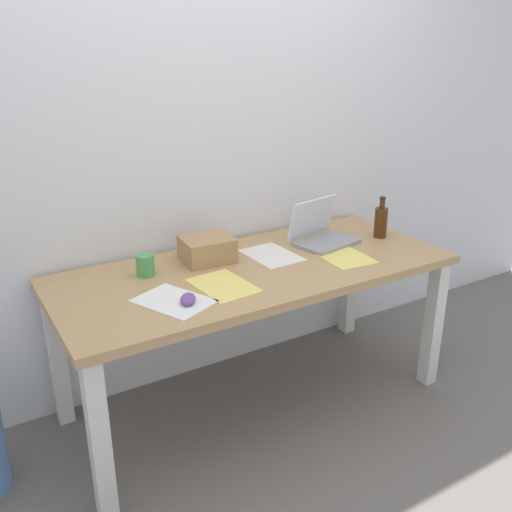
# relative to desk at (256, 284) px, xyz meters

# --- Properties ---
(ground_plane) EXTENTS (8.00, 8.00, 0.00)m
(ground_plane) POSITION_rel_desk_xyz_m (0.00, 0.00, -0.63)
(ground_plane) COLOR slate
(back_wall) EXTENTS (5.20, 0.08, 2.60)m
(back_wall) POSITION_rel_desk_xyz_m (0.00, 0.45, 0.67)
(back_wall) COLOR white
(back_wall) RESTS_ON ground
(desk) EXTENTS (1.83, 0.78, 0.72)m
(desk) POSITION_rel_desk_xyz_m (0.00, 0.00, 0.00)
(desk) COLOR tan
(desk) RESTS_ON ground
(laptop_right) EXTENTS (0.34, 0.29, 0.22)m
(laptop_right) POSITION_rel_desk_xyz_m (0.45, 0.10, 0.14)
(laptop_right) COLOR gray
(laptop_right) RESTS_ON desk
(beer_bottle) EXTENTS (0.07, 0.07, 0.22)m
(beer_bottle) POSITION_rel_desk_xyz_m (0.77, 0.02, 0.17)
(beer_bottle) COLOR #47280F
(beer_bottle) RESTS_ON desk
(computer_mouse) EXTENTS (0.10, 0.12, 0.03)m
(computer_mouse) POSITION_rel_desk_xyz_m (-0.43, -0.19, 0.11)
(computer_mouse) COLOR #724799
(computer_mouse) RESTS_ON desk
(cardboard_box) EXTENTS (0.24, 0.21, 0.11)m
(cardboard_box) POSITION_rel_desk_xyz_m (-0.16, 0.18, 0.15)
(cardboard_box) COLOR tan
(cardboard_box) RESTS_ON desk
(coffee_mug) EXTENTS (0.08, 0.08, 0.09)m
(coffee_mug) POSITION_rel_desk_xyz_m (-0.47, 0.16, 0.14)
(coffee_mug) COLOR #4C9E56
(coffee_mug) RESTS_ON desk
(paper_yellow_folder) EXTENTS (0.23, 0.31, 0.00)m
(paper_yellow_folder) POSITION_rel_desk_xyz_m (-0.23, -0.12, 0.09)
(paper_yellow_folder) COLOR #F4E06B
(paper_yellow_folder) RESTS_ON desk
(paper_sheet_front_left) EXTENTS (0.31, 0.36, 0.00)m
(paper_sheet_front_left) POSITION_rel_desk_xyz_m (-0.47, -0.15, 0.09)
(paper_sheet_front_left) COLOR white
(paper_sheet_front_left) RESTS_ON desk
(paper_sheet_front_right) EXTENTS (0.23, 0.31, 0.00)m
(paper_sheet_front_right) POSITION_rel_desk_xyz_m (0.42, -0.11, 0.09)
(paper_sheet_front_right) COLOR #F4E06B
(paper_sheet_front_right) RESTS_ON desk
(paper_sheet_near_back) EXTENTS (0.22, 0.30, 0.00)m
(paper_sheet_near_back) POSITION_rel_desk_xyz_m (0.13, 0.08, 0.09)
(paper_sheet_near_back) COLOR white
(paper_sheet_near_back) RESTS_ON desk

